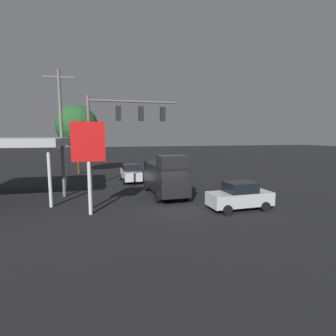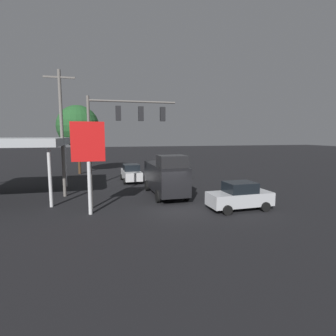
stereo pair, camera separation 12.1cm
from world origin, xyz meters
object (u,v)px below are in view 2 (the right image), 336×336
sedan_far (240,196)px  utility_pole (62,131)px  traffic_signal_assembly (121,127)px  price_sign (88,147)px  sedan_waiting (131,173)px  delivery_truck (166,176)px  street_tree (78,126)px

sedan_far → utility_pole: bearing=-32.5°
traffic_signal_assembly → price_sign: bearing=32.6°
price_sign → sedan_waiting: bearing=-108.6°
sedan_waiting → delivery_truck: bearing=13.2°
price_sign → traffic_signal_assembly: bearing=-147.4°
price_sign → street_tree: size_ratio=0.66×
price_sign → sedan_far: (-9.94, 1.38, -3.39)m
street_tree → traffic_signal_assembly: bearing=103.9°
utility_pole → price_sign: size_ratio=1.73×
traffic_signal_assembly → price_sign: size_ratio=1.30×
traffic_signal_assembly → sedan_far: bearing=160.4°
delivery_truck → sedan_far: delivery_truck is taller
traffic_signal_assembly → price_sign: (2.16, 1.39, -1.36)m
utility_pole → street_tree: 13.30m
utility_pole → price_sign: 6.30m
utility_pole → street_tree: utility_pole is taller
sedan_far → sedan_waiting: same height
utility_pole → delivery_truck: size_ratio=1.50×
utility_pole → sedan_far: 14.88m
utility_pole → sedan_far: bearing=149.8°
price_sign → sedan_far: price_sign is taller
delivery_truck → street_tree: 17.77m
street_tree → sedan_waiting: bearing=128.7°
price_sign → street_tree: 19.25m
sedan_waiting → street_tree: 11.05m
traffic_signal_assembly → delivery_truck: size_ratio=1.13×
price_sign → street_tree: street_tree is taller
delivery_truck → street_tree: street_tree is taller
traffic_signal_assembly → delivery_truck: (-3.80, -2.53, -4.01)m
sedan_far → sedan_waiting: 14.21m
sedan_waiting → street_tree: bearing=-143.7°
utility_pole → price_sign: bearing=111.9°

